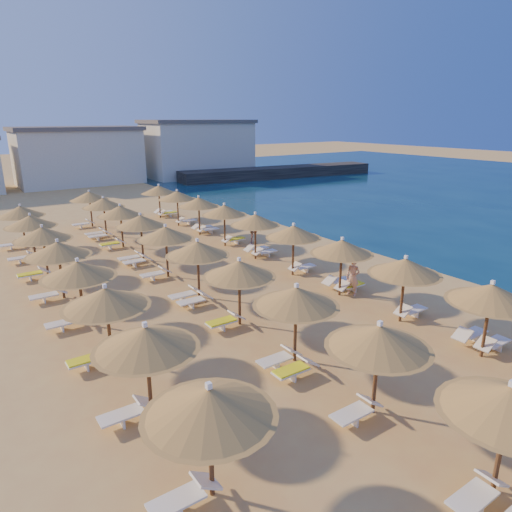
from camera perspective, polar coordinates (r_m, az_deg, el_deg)
ground at (r=21.33m, az=4.17°, el=-6.32°), size 220.00×220.00×0.00m
jetty at (r=67.81m, az=2.96°, el=10.43°), size 30.26×7.57×1.50m
hotel_blocks at (r=64.66m, az=-20.16°, el=11.76°), size 49.23×9.89×8.10m
parasol_row_east at (r=24.83m, az=4.72°, el=2.94°), size 3.07×39.73×2.96m
parasol_row_west at (r=21.72m, az=-7.33°, el=0.82°), size 3.07×39.73×2.96m
parasol_row_inland at (r=21.68m, az=-22.51°, el=-0.40°), size 3.07×28.73×2.96m
loungers at (r=23.15m, az=-4.75°, el=-3.51°), size 14.35×38.15×0.66m
beachgoer_a at (r=22.86m, az=12.01°, el=-2.56°), size 0.67×0.79×1.85m
beachgoer_c at (r=31.58m, az=-0.35°, el=3.25°), size 1.13×1.06×1.87m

